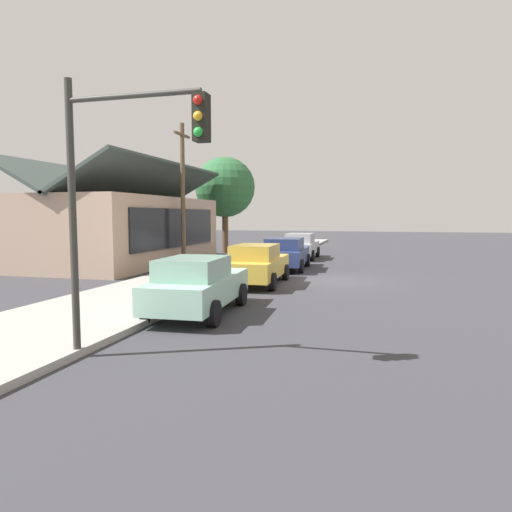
{
  "coord_description": "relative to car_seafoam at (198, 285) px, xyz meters",
  "views": [
    {
      "loc": [
        -19.19,
        -1.98,
        2.71
      ],
      "look_at": [
        -0.25,
        3.2,
        0.97
      ],
      "focal_mm": 32.26,
      "sensor_mm": 36.0,
      "label": 1
    }
  ],
  "objects": [
    {
      "name": "car_mustard",
      "position": [
        5.64,
        -0.15,
        0.0
      ],
      "size": [
        4.73,
        2.1,
        1.59
      ],
      "rotation": [
        0.0,
        0.0,
        0.04
      ],
      "color": "gold",
      "rests_on": "ground"
    },
    {
      "name": "sidewalk_curb",
      "position": [
        7.63,
        2.77,
        -0.73
      ],
      "size": [
        60.0,
        4.2,
        0.16
      ],
      "primitive_type": "cube",
      "color": "#A3A099",
      "rests_on": "ground"
    },
    {
      "name": "traffic_light_main",
      "position": [
        -4.17,
        -0.29,
        2.68
      ],
      "size": [
        0.37,
        2.79,
        5.2
      ],
      "color": "#383833",
      "rests_on": "ground"
    },
    {
      "name": "ground_plane",
      "position": [
        7.63,
        -2.83,
        -0.81
      ],
      "size": [
        120.0,
        120.0,
        0.0
      ],
      "primitive_type": "plane",
      "color": "#38383D"
    },
    {
      "name": "car_seafoam",
      "position": [
        0.0,
        0.0,
        0.0
      ],
      "size": [
        4.54,
        2.11,
        1.59
      ],
      "rotation": [
        0.0,
        0.0,
        0.05
      ],
      "color": "#9ED1BC",
      "rests_on": "ground"
    },
    {
      "name": "fire_hydrant_red",
      "position": [
        13.58,
        1.37,
        -0.32
      ],
      "size": [
        0.22,
        0.22,
        0.71
      ],
      "color": "red",
      "rests_on": "sidewalk_curb"
    },
    {
      "name": "car_silver",
      "position": [
        16.82,
        0.05,
        0.0
      ],
      "size": [
        4.61,
        2.06,
        1.59
      ],
      "rotation": [
        0.0,
        0.0,
        0.02
      ],
      "color": "silver",
      "rests_on": "ground"
    },
    {
      "name": "car_navy",
      "position": [
        10.94,
        -0.2,
        0.0
      ],
      "size": [
        4.95,
        2.29,
        1.59
      ],
      "rotation": [
        0.0,
        0.0,
        0.05
      ],
      "color": "navy",
      "rests_on": "ground"
    },
    {
      "name": "utility_pole_wooden",
      "position": [
        10.99,
        5.37,
        3.12
      ],
      "size": [
        1.8,
        0.24,
        7.5
      ],
      "color": "brown",
      "rests_on": "ground"
    },
    {
      "name": "shade_tree",
      "position": [
        20.12,
        6.19,
        3.9
      ],
      "size": [
        4.33,
        4.33,
        6.9
      ],
      "color": "brown",
      "rests_on": "ground"
    },
    {
      "name": "storefront_building",
      "position": [
        11.36,
        9.15,
        1.17
      ],
      "size": [
        12.93,
        6.78,
        5.54
      ],
      "color": "tan",
      "rests_on": "ground"
    }
  ]
}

